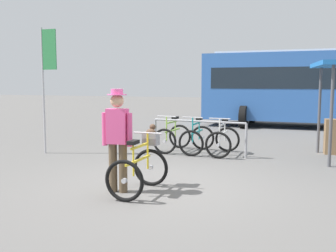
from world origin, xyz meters
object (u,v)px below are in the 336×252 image
at_px(racked_bike_lime, 172,137).
at_px(bus_distant, 331,85).
at_px(featured_bicycle, 141,163).
at_px(racked_bike_teal, 197,139).
at_px(banner_flag, 47,66).
at_px(person_with_featured_bike, 118,136).
at_px(racked_bike_white, 223,141).

relative_size(racked_bike_lime, bus_distant, 0.11).
relative_size(racked_bike_lime, featured_bicycle, 0.93).
xyz_separation_m(racked_bike_lime, bus_distant, (4.20, 7.18, 1.37)).
xyz_separation_m(racked_bike_teal, banner_flag, (-3.57, -1.35, 1.86)).
bearing_deg(person_with_featured_bike, racked_bike_teal, 86.31).
relative_size(racked_bike_teal, bus_distant, 0.11).
height_order(racked_bike_lime, racked_bike_teal, same).
bearing_deg(racked_bike_lime, racked_bike_white, -5.27).
xyz_separation_m(racked_bike_teal, bus_distant, (3.50, 7.24, 1.37)).
bearing_deg(featured_bicycle, banner_flag, 146.19).
height_order(racked_bike_teal, person_with_featured_bike, person_with_featured_bike).
distance_m(racked_bike_white, person_with_featured_bike, 4.07).
relative_size(racked_bike_lime, person_with_featured_bike, 0.65).
xyz_separation_m(featured_bicycle, bus_distant, (3.40, 11.05, 1.25)).
bearing_deg(bus_distant, racked_bike_teal, -115.79).
bearing_deg(banner_flag, racked_bike_lime, 26.20).
relative_size(featured_bicycle, person_with_featured_bike, 0.70).
relative_size(racked_bike_white, featured_bicycle, 0.93).
bearing_deg(featured_bicycle, racked_bike_teal, 91.45).
bearing_deg(featured_bicycle, bus_distant, 72.88).
bearing_deg(featured_bicycle, person_with_featured_bike, -154.29).
bearing_deg(person_with_featured_bike, bus_distant, 71.49).
xyz_separation_m(racked_bike_lime, banner_flag, (-2.88, -1.42, 1.86)).
height_order(racked_bike_teal, bus_distant, bus_distant).
height_order(racked_bike_lime, bus_distant, bus_distant).
height_order(racked_bike_white, featured_bicycle, featured_bicycle).
relative_size(racked_bike_white, person_with_featured_bike, 0.65).
xyz_separation_m(bus_distant, banner_flag, (-7.07, -8.59, 0.49)).
distance_m(featured_bicycle, person_with_featured_bike, 0.61).
distance_m(racked_bike_teal, person_with_featured_bike, 4.03).
height_order(racked_bike_white, person_with_featured_bike, person_with_featured_bike).
distance_m(racked_bike_teal, bus_distant, 8.16).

